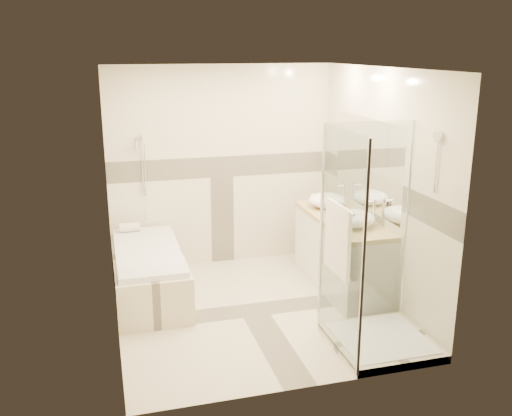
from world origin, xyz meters
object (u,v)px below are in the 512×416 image
object	(u,v)px
vanity	(341,253)
vessel_sink_far	(354,218)
bathtub	(149,270)
shower_enclosure	(368,294)
amenity_bottle_a	(344,212)
amenity_bottle_b	(342,211)
vessel_sink_near	(326,200)

from	to	relation	value
vanity	vessel_sink_far	distance (m)	0.61
bathtub	shower_enclosure	bearing A→B (deg)	-41.10
vessel_sink_far	bathtub	bearing A→B (deg)	162.14
shower_enclosure	amenity_bottle_a	world-z (taller)	shower_enclosure
vanity	amenity_bottle_b	bearing A→B (deg)	-158.33
vessel_sink_near	amenity_bottle_a	xyz separation A→B (m)	(0.00, -0.51, -0.00)
bathtub	amenity_bottle_a	distance (m)	2.26
amenity_bottle_a	amenity_bottle_b	distance (m)	0.06
vanity	shower_enclosure	bearing A→B (deg)	-102.97
bathtub	shower_enclosure	xyz separation A→B (m)	(1.86, -1.62, 0.20)
bathtub	amenity_bottle_b	xyz separation A→B (m)	(2.13, -0.36, 0.62)
vessel_sink_far	amenity_bottle_a	size ratio (longest dim) A/B	2.67
amenity_bottle_b	vessel_sink_near	bearing A→B (deg)	90.00
vessel_sink_near	amenity_bottle_a	size ratio (longest dim) A/B	2.63
bathtub	amenity_bottle_a	size ratio (longest dim) A/B	10.30
bathtub	vanity	xyz separation A→B (m)	(2.15, -0.35, 0.12)
bathtub	vanity	size ratio (longest dim) A/B	1.05
vanity	amenity_bottle_a	world-z (taller)	amenity_bottle_a
vessel_sink_near	amenity_bottle_b	world-z (taller)	vessel_sink_near
shower_enclosure	vessel_sink_far	bearing A→B (deg)	73.73
vanity	vessel_sink_far	world-z (taller)	vessel_sink_far
amenity_bottle_b	bathtub	bearing A→B (deg)	170.46
amenity_bottle_a	bathtub	bearing A→B (deg)	168.94
vessel_sink_far	vessel_sink_near	bearing A→B (deg)	90.00
shower_enclosure	vessel_sink_near	world-z (taller)	shower_enclosure
vessel_sink_far	amenity_bottle_a	distance (m)	0.27
bathtub	vessel_sink_far	world-z (taller)	vessel_sink_far
vanity	vessel_sink_near	bearing A→B (deg)	92.59
vessel_sink_far	amenity_bottle_b	size ratio (longest dim) A/B	2.90
shower_enclosure	vessel_sink_far	xyz separation A→B (m)	(0.27, 0.93, 0.43)
vanity	amenity_bottle_b	distance (m)	0.50
vessel_sink_near	vessel_sink_far	world-z (taller)	vessel_sink_far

